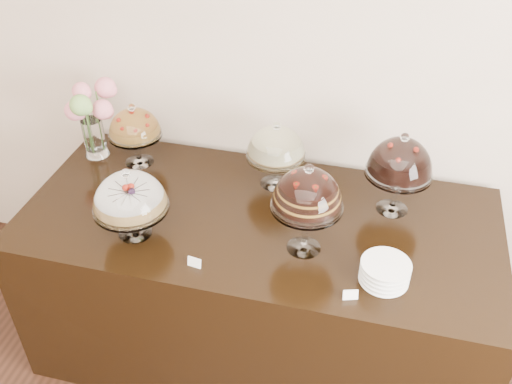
% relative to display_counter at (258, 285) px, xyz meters
% --- Properties ---
extents(wall_back, '(5.00, 0.04, 3.00)m').
position_rel_display_counter_xyz_m(wall_back, '(0.08, 0.55, 1.05)').
color(wall_back, beige).
rests_on(wall_back, ground).
extents(display_counter, '(2.20, 1.00, 0.90)m').
position_rel_display_counter_xyz_m(display_counter, '(0.00, 0.00, 0.00)').
color(display_counter, black).
rests_on(display_counter, ground).
extents(cake_stand_sugar_sponge, '(0.33, 0.33, 0.35)m').
position_rel_display_counter_xyz_m(cake_stand_sugar_sponge, '(-0.51, -0.24, 0.66)').
color(cake_stand_sugar_sponge, white).
rests_on(cake_stand_sugar_sponge, display_counter).
extents(cake_stand_choco_layer, '(0.30, 0.30, 0.44)m').
position_rel_display_counter_xyz_m(cake_stand_choco_layer, '(0.24, -0.15, 0.75)').
color(cake_stand_choco_layer, white).
rests_on(cake_stand_choco_layer, display_counter).
extents(cake_stand_cheesecake, '(0.29, 0.29, 0.35)m').
position_rel_display_counter_xyz_m(cake_stand_cheesecake, '(0.02, 0.28, 0.67)').
color(cake_stand_cheesecake, white).
rests_on(cake_stand_cheesecake, display_counter).
extents(cake_stand_dark_choco, '(0.30, 0.30, 0.41)m').
position_rel_display_counter_xyz_m(cake_stand_dark_choco, '(0.59, 0.21, 0.72)').
color(cake_stand_dark_choco, white).
rests_on(cake_stand_dark_choco, display_counter).
extents(cake_stand_fruit_tart, '(0.27, 0.27, 0.34)m').
position_rel_display_counter_xyz_m(cake_stand_fruit_tart, '(-0.72, 0.29, 0.67)').
color(cake_stand_fruit_tart, white).
rests_on(cake_stand_fruit_tart, display_counter).
extents(flower_vase, '(0.24, 0.31, 0.40)m').
position_rel_display_counter_xyz_m(flower_vase, '(-0.95, 0.29, 0.70)').
color(flower_vase, white).
rests_on(flower_vase, display_counter).
extents(plate_stack, '(0.19, 0.19, 0.09)m').
position_rel_display_counter_xyz_m(plate_stack, '(0.59, -0.27, 0.50)').
color(plate_stack, white).
rests_on(plate_stack, display_counter).
extents(price_card_left, '(0.06, 0.02, 0.04)m').
position_rel_display_counter_xyz_m(price_card_left, '(-0.18, -0.38, 0.47)').
color(price_card_left, white).
rests_on(price_card_left, display_counter).
extents(price_card_right, '(0.06, 0.03, 0.04)m').
position_rel_display_counter_xyz_m(price_card_right, '(0.47, -0.40, 0.47)').
color(price_card_right, white).
rests_on(price_card_right, display_counter).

